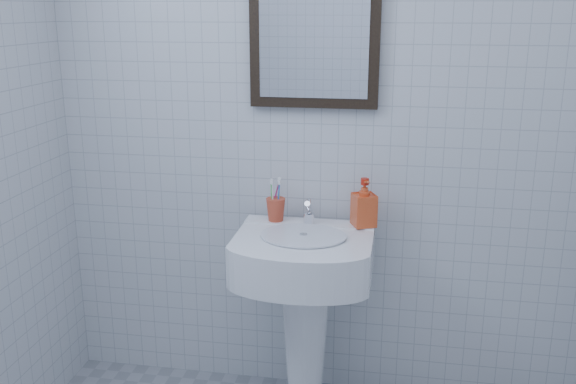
# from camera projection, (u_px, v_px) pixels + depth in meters

# --- Properties ---
(wall_back) EXTENTS (2.20, 0.02, 2.50)m
(wall_back) POSITION_uv_depth(u_px,v_px,m) (322.00, 104.00, 2.52)
(wall_back) COLOR silver
(wall_back) RESTS_ON ground
(washbasin) EXTENTS (0.52, 0.38, 0.80)m
(washbasin) POSITION_uv_depth(u_px,v_px,m) (305.00, 293.00, 2.52)
(washbasin) COLOR white
(washbasin) RESTS_ON ground
(faucet) EXTENTS (0.04, 0.09, 0.11)m
(faucet) POSITION_uv_depth(u_px,v_px,m) (309.00, 214.00, 2.53)
(faucet) COLOR silver
(faucet) RESTS_ON washbasin
(toothbrush_cup) EXTENTS (0.08, 0.08, 0.09)m
(toothbrush_cup) POSITION_uv_depth(u_px,v_px,m) (276.00, 210.00, 2.57)
(toothbrush_cup) COLOR #BF4128
(toothbrush_cup) RESTS_ON washbasin
(soap_dispenser) EXTENTS (0.11, 0.11, 0.19)m
(soap_dispenser) POSITION_uv_depth(u_px,v_px,m) (364.00, 202.00, 2.50)
(soap_dispenser) COLOR red
(soap_dispenser) RESTS_ON washbasin
(wall_mirror) EXTENTS (0.50, 0.04, 0.62)m
(wall_mirror) POSITION_uv_depth(u_px,v_px,m) (314.00, 26.00, 2.43)
(wall_mirror) COLOR black
(wall_mirror) RESTS_ON wall_back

